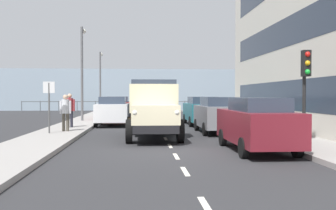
% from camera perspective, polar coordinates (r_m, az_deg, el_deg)
% --- Properties ---
extents(ground_plane, '(80.00, 80.00, 0.00)m').
position_cam_1_polar(ground_plane, '(22.75, -1.52, -3.10)').
color(ground_plane, '#2D2D30').
extents(sidewalk_left, '(2.26, 41.95, 0.15)m').
position_cam_1_polar(sidewalk_left, '(23.45, 10.18, -2.80)').
color(sidewalk_left, '#9E9993').
rests_on(sidewalk_left, ground_plane).
extents(sidewalk_right, '(2.26, 41.95, 0.15)m').
position_cam_1_polar(sidewalk_right, '(23.02, -13.43, -2.90)').
color(sidewalk_right, '#9E9993').
rests_on(sidewalk_right, ground_plane).
extents(road_centreline_markings, '(0.12, 39.01, 0.01)m').
position_cam_1_polar(road_centreline_markings, '(22.45, -1.48, -3.15)').
color(road_centreline_markings, silver).
rests_on(road_centreline_markings, ground_plane).
extents(sea_horizon, '(80.00, 0.80, 5.00)m').
position_cam_1_polar(sea_horizon, '(46.65, -2.90, 2.28)').
color(sea_horizon, '#8C9EAD').
rests_on(sea_horizon, ground_plane).
extents(seawall_railing, '(28.08, 0.08, 1.20)m').
position_cam_1_polar(seawall_railing, '(43.05, -2.79, 0.25)').
color(seawall_railing, '#4C5156').
rests_on(seawall_railing, ground_plane).
extents(truck_vintage_cream, '(2.17, 5.64, 2.43)m').
position_cam_1_polar(truck_vintage_cream, '(15.70, -2.16, -0.83)').
color(truck_vintage_cream, black).
rests_on(truck_vintage_cream, ground_plane).
extents(car_maroon_kerbside_near, '(1.76, 4.41, 1.72)m').
position_cam_1_polar(car_maroon_kerbside_near, '(12.65, 13.01, -2.69)').
color(car_maroon_kerbside_near, maroon).
rests_on(car_maroon_kerbside_near, ground_plane).
extents(car_grey_kerbside_1, '(1.88, 4.12, 1.72)m').
position_cam_1_polar(car_grey_kerbside_1, '(18.43, 7.50, -1.38)').
color(car_grey_kerbside_1, slate).
rests_on(car_grey_kerbside_1, ground_plane).
extents(car_teal_kerbside_2, '(1.85, 4.48, 1.72)m').
position_cam_1_polar(car_teal_kerbside_2, '(23.40, 4.99, -0.78)').
color(car_teal_kerbside_2, '#1E6670').
rests_on(car_teal_kerbside_2, ground_plane).
extents(car_white_oppositeside_0, '(1.90, 3.97, 1.72)m').
position_cam_1_polar(car_white_oppositeside_0, '(22.99, -8.22, -0.83)').
color(car_white_oppositeside_0, white).
rests_on(car_white_oppositeside_0, ground_plane).
extents(car_red_oppositeside_1, '(1.90, 4.67, 1.72)m').
position_cam_1_polar(car_red_oppositeside_1, '(28.30, -7.46, -0.41)').
color(car_red_oppositeside_1, '#B21E1E').
rests_on(car_red_oppositeside_1, ground_plane).
extents(pedestrian_in_dark_coat, '(0.53, 0.34, 1.69)m').
position_cam_1_polar(pedestrian_in_dark_coat, '(18.26, -15.00, -0.67)').
color(pedestrian_in_dark_coat, '#4C473D').
rests_on(pedestrian_in_dark_coat, sidewalk_right).
extents(pedestrian_near_railing, '(0.53, 0.34, 1.74)m').
position_cam_1_polar(pedestrian_near_railing, '(20.40, -14.40, -0.35)').
color(pedestrian_near_railing, black).
rests_on(pedestrian_near_railing, sidewalk_right).
extents(traffic_light_near, '(0.28, 0.41, 3.20)m').
position_cam_1_polar(traffic_light_near, '(14.08, 19.76, 4.10)').
color(traffic_light_near, black).
rests_on(traffic_light_near, sidewalk_left).
extents(lamp_post_promenade, '(0.32, 1.14, 6.16)m').
position_cam_1_polar(lamp_post_promenade, '(26.06, -12.62, 5.89)').
color(lamp_post_promenade, '#59595B').
rests_on(lamp_post_promenade, sidewalk_right).
extents(lamp_post_far, '(0.32, 1.14, 5.80)m').
position_cam_1_polar(lamp_post_far, '(37.21, -10.02, 4.26)').
color(lamp_post_far, '#59595B').
rests_on(lamp_post_far, sidewalk_right).
extents(street_sign, '(0.50, 0.07, 2.25)m').
position_cam_1_polar(street_sign, '(17.51, -17.27, 1.00)').
color(street_sign, '#4C4C4C').
rests_on(street_sign, sidewalk_right).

